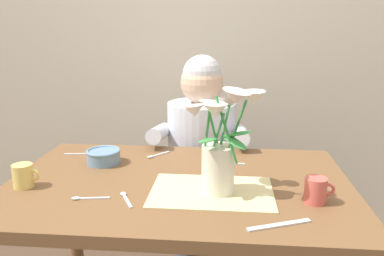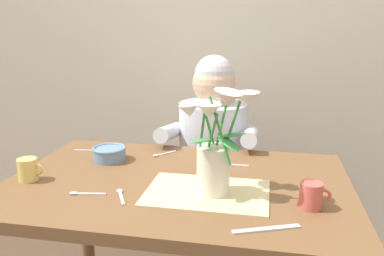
% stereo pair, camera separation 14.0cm
% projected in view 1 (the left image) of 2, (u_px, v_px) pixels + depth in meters
% --- Properties ---
extents(wood_panel_backdrop, '(4.00, 0.10, 2.50)m').
position_uv_depth(wood_panel_backdrop, '(201.00, 29.00, 2.29)').
color(wood_panel_backdrop, beige).
rests_on(wood_panel_backdrop, ground_plane).
extents(dining_table, '(1.20, 0.80, 0.74)m').
position_uv_depth(dining_table, '(179.00, 206.00, 1.43)').
color(dining_table, brown).
rests_on(dining_table, ground_plane).
extents(seated_person, '(0.45, 0.47, 1.14)m').
position_uv_depth(seated_person, '(201.00, 168.00, 2.04)').
color(seated_person, '#4C4C56').
rests_on(seated_person, ground_plane).
extents(striped_placemat, '(0.40, 0.28, 0.00)m').
position_uv_depth(striped_placemat, '(212.00, 192.00, 1.30)').
color(striped_placemat, beige).
rests_on(striped_placemat, dining_table).
extents(flower_vase, '(0.26, 0.25, 0.36)m').
position_uv_depth(flower_vase, '(220.00, 143.00, 1.25)').
color(flower_vase, silver).
rests_on(flower_vase, dining_table).
extents(ceramic_bowl, '(0.14, 0.14, 0.06)m').
position_uv_depth(ceramic_bowl, '(104.00, 156.00, 1.57)').
color(ceramic_bowl, '#6689A8').
rests_on(ceramic_bowl, dining_table).
extents(dinner_knife, '(0.18, 0.09, 0.00)m').
position_uv_depth(dinner_knife, '(279.00, 225.00, 1.09)').
color(dinner_knife, silver).
rests_on(dinner_knife, dining_table).
extents(coffee_cup, '(0.09, 0.07, 0.08)m').
position_uv_depth(coffee_cup, '(316.00, 190.00, 1.22)').
color(coffee_cup, '#CC564C').
rests_on(coffee_cup, dining_table).
extents(tea_cup, '(0.09, 0.07, 0.08)m').
position_uv_depth(tea_cup, '(23.00, 176.00, 1.34)').
color(tea_cup, '#E5C666').
rests_on(tea_cup, dining_table).
extents(spoon_0, '(0.12, 0.02, 0.01)m').
position_uv_depth(spoon_0, '(225.00, 163.00, 1.57)').
color(spoon_0, silver).
rests_on(spoon_0, dining_table).
extents(spoon_1, '(0.12, 0.03, 0.01)m').
position_uv_depth(spoon_1, '(83.00, 154.00, 1.69)').
color(spoon_1, silver).
rests_on(spoon_1, dining_table).
extents(spoon_2, '(0.09, 0.10, 0.01)m').
position_uv_depth(spoon_2, '(155.00, 156.00, 1.66)').
color(spoon_2, silver).
rests_on(spoon_2, dining_table).
extents(spoon_3, '(0.12, 0.03, 0.01)m').
position_uv_depth(spoon_3, '(84.00, 198.00, 1.25)').
color(spoon_3, silver).
rests_on(spoon_3, dining_table).
extents(spoon_4, '(0.07, 0.11, 0.01)m').
position_uv_depth(spoon_4, '(125.00, 197.00, 1.26)').
color(spoon_4, silver).
rests_on(spoon_4, dining_table).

